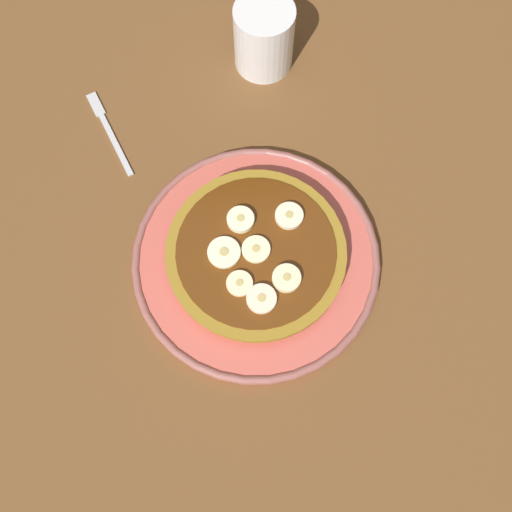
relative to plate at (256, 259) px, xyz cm
name	(u,v)px	position (x,y,z in cm)	size (l,w,h in cm)	color
ground_plane	(256,265)	(0.00, 0.00, -2.39)	(140.00, 140.00, 3.00)	brown
plate	(256,259)	(0.00, 0.00, 0.00)	(27.64, 27.64, 1.66)	#CC594C
pancake_stack	(257,256)	(-0.33, -0.11, 1.68)	(19.50, 19.50, 2.36)	#BE763F
banana_slice_0	(261,253)	(-0.48, -0.47, 2.99)	(3.06, 3.06, 0.69)	#F5F2B8
banana_slice_1	(289,216)	(3.44, -3.96, 3.07)	(3.09, 3.09, 0.84)	#F8E8C2
banana_slice_2	(241,220)	(3.52, 1.31, 3.14)	(2.99, 2.99, 0.97)	#F3F2C4
banana_slice_3	(224,250)	(0.31, 3.41, 3.00)	(3.55, 3.55, 0.69)	#F2F0C4
banana_slice_4	(264,299)	(-5.45, -0.28, 3.06)	(3.15, 3.15, 0.83)	#F6E1C0
banana_slice_5	(286,278)	(-3.55, -2.82, 3.14)	(3.03, 3.03, 0.97)	#F0E8B4
banana_slice_6	(240,284)	(-3.57, 2.09, 3.00)	(2.78, 2.78, 0.70)	#FCEDB4
coffee_mug	(264,34)	(27.65, -3.80, 3.47)	(10.63, 7.41, 8.47)	white
fork	(108,128)	(19.10, 16.47, -0.64)	(12.45, 5.70, 0.50)	silver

